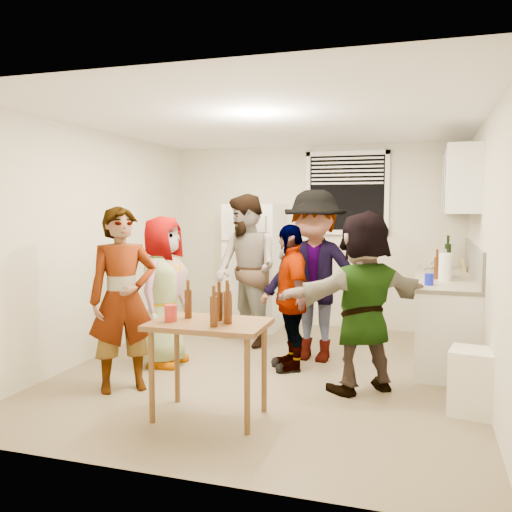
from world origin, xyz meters
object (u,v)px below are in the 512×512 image
(beer_bottle_table, at_px, (227,322))
(red_cup, at_px, (171,321))
(guest_black, at_px, (290,368))
(kettle, at_px, (441,277))
(serving_table, at_px, (210,417))
(refrigerator, at_px, (255,266))
(trash_bin, at_px, (473,383))
(guest_stripe, at_px, (125,389))
(beer_bottle_counter, at_px, (436,279))
(guest_orange, at_px, (361,390))
(blue_cup, at_px, (429,285))
(guest_back_left, at_px, (246,345))
(guest_grey, at_px, (164,364))
(wine_bottle, at_px, (447,268))
(guest_back_right, at_px, (313,359))

(beer_bottle_table, distance_m, red_cup, 0.45)
(guest_black, bearing_deg, kettle, 94.38)
(kettle, bearing_deg, serving_table, -128.85)
(refrigerator, bearing_deg, beer_bottle_table, -76.41)
(trash_bin, relative_size, guest_stripe, 0.31)
(beer_bottle_table, height_order, red_cup, beer_bottle_table)
(beer_bottle_counter, bearing_deg, guest_orange, -119.09)
(red_cup, height_order, guest_orange, red_cup)
(guest_stripe, height_order, guest_black, guest_stripe)
(blue_cup, height_order, trash_bin, blue_cup)
(kettle, bearing_deg, guest_stripe, -146.11)
(refrigerator, relative_size, guest_stripe, 1.02)
(trash_bin, bearing_deg, red_cup, -161.32)
(guest_black, bearing_deg, refrigerator, -178.48)
(serving_table, distance_m, guest_back_left, 2.27)
(blue_cup, relative_size, guest_grey, 0.07)
(kettle, distance_m, guest_grey, 3.15)
(wine_bottle, bearing_deg, guest_back_left, -156.14)
(kettle, height_order, guest_back_left, kettle)
(wine_bottle, distance_m, blue_cup, 1.62)
(beer_bottle_table, height_order, guest_orange, beer_bottle_table)
(guest_stripe, bearing_deg, guest_back_left, 33.51)
(refrigerator, relative_size, wine_bottle, 5.56)
(beer_bottle_counter, distance_m, guest_black, 1.83)
(refrigerator, relative_size, guest_back_right, 0.92)
(guest_stripe, bearing_deg, guest_back_right, 5.57)
(trash_bin, distance_m, guest_black, 1.87)
(guest_back_left, distance_m, guest_orange, 1.95)
(beer_bottle_counter, xyz_separation_m, trash_bin, (0.27, -1.45, -0.65))
(serving_table, bearing_deg, beer_bottle_table, 14.74)
(beer_bottle_table, xyz_separation_m, guest_stripe, (-1.13, 0.33, -0.77))
(guest_black, bearing_deg, beer_bottle_table, -33.40)
(refrigerator, height_order, guest_back_left, refrigerator)
(guest_back_right, relative_size, guest_orange, 1.13)
(refrigerator, height_order, guest_back_right, refrigerator)
(kettle, relative_size, guest_back_left, 0.15)
(beer_bottle_table, height_order, guest_grey, beer_bottle_table)
(guest_grey, bearing_deg, guest_stripe, -177.04)
(guest_grey, height_order, guest_back_right, guest_back_right)
(blue_cup, bearing_deg, guest_back_left, 164.49)
(kettle, bearing_deg, beer_bottle_counter, -106.85)
(blue_cup, relative_size, red_cup, 0.89)
(guest_grey, bearing_deg, guest_back_left, -28.02)
(guest_back_right, bearing_deg, trash_bin, -30.23)
(guest_back_left, relative_size, guest_black, 1.22)
(trash_bin, xyz_separation_m, guest_back_right, (-1.53, 1.14, -0.25))
(wine_bottle, xyz_separation_m, serving_table, (-1.89, -3.25, -0.90))
(beer_bottle_table, relative_size, guest_black, 0.16)
(beer_bottle_counter, xyz_separation_m, red_cup, (-2.03, -2.23, -0.13))
(guest_stripe, bearing_deg, blue_cup, -13.89)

